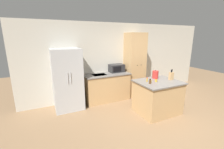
{
  "coord_description": "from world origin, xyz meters",
  "views": [
    {
      "loc": [
        -2.77,
        -2.46,
        2.13
      ],
      "look_at": [
        -0.94,
        1.4,
        1.05
      ],
      "focal_mm": 24.0,
      "sensor_mm": 36.0,
      "label": 1
    }
  ],
  "objects": [
    {
      "name": "kettle",
      "position": [
        0.24,
        0.88,
        1.04
      ],
      "size": [
        0.18,
        0.18,
        0.25
      ],
      "color": "#B72D28",
      "rests_on": "kitchen_island"
    },
    {
      "name": "kitchen_island",
      "position": [
        0.1,
        0.58,
        0.47
      ],
      "size": [
        1.19,
        0.97,
        0.93
      ],
      "color": "tan",
      "rests_on": "ground_plane"
    },
    {
      "name": "ground_plane",
      "position": [
        0.0,
        0.0,
        0.0
      ],
      "size": [
        14.0,
        14.0,
        0.0
      ],
      "primitive_type": "plane",
      "color": "#846647"
    },
    {
      "name": "microwave",
      "position": [
        -0.43,
        2.11,
        1.06
      ],
      "size": [
        0.5,
        0.35,
        0.27
      ],
      "color": "#232326",
      "rests_on": "back_counter"
    },
    {
      "name": "spice_bottle_green_herb",
      "position": [
        -0.2,
        0.57,
        0.98
      ],
      "size": [
        0.06,
        0.06,
        0.1
      ],
      "color": "gold",
      "rests_on": "kitchen_island"
    },
    {
      "name": "refrigerator",
      "position": [
        -2.15,
        1.94,
        0.91
      ],
      "size": [
        0.82,
        0.74,
        1.81
      ],
      "color": "#B7BABC",
      "rests_on": "ground_plane"
    },
    {
      "name": "spice_bottle_short_red",
      "position": [
        -0.21,
        0.7,
        0.98
      ],
      "size": [
        0.04,
        0.04,
        0.12
      ],
      "color": "gold",
      "rests_on": "kitchen_island"
    },
    {
      "name": "back_counter",
      "position": [
        -0.85,
        1.99,
        0.47
      ],
      "size": [
        1.53,
        0.65,
        0.93
      ],
      "color": "tan",
      "rests_on": "ground_plane"
    },
    {
      "name": "knife_block",
      "position": [
        0.54,
        0.56,
        1.04
      ],
      "size": [
        0.12,
        0.09,
        0.31
      ],
      "color": "tan",
      "rests_on": "kitchen_island"
    },
    {
      "name": "spice_bottle_tall_dark",
      "position": [
        0.02,
        0.59,
        0.97
      ],
      "size": [
        0.06,
        0.06,
        0.09
      ],
      "color": "gold",
      "rests_on": "kitchen_island"
    },
    {
      "name": "spice_bottle_amber_oil",
      "position": [
        -0.26,
        0.51,
        0.99
      ],
      "size": [
        0.05,
        0.05,
        0.14
      ],
      "color": "#563319",
      "rests_on": "kitchen_island"
    },
    {
      "name": "pantry_cabinet",
      "position": [
        0.26,
        2.02,
        1.13
      ],
      "size": [
        0.64,
        0.58,
        2.27
      ],
      "color": "tan",
      "rests_on": "ground_plane"
    },
    {
      "name": "wall_back",
      "position": [
        0.0,
        2.33,
        1.3
      ],
      "size": [
        7.2,
        0.06,
        2.6
      ],
      "color": "beige",
      "rests_on": "ground_plane"
    }
  ]
}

